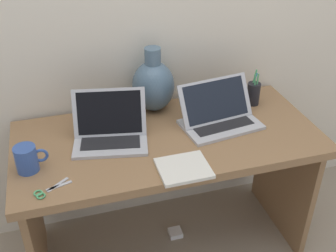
{
  "coord_description": "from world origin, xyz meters",
  "views": [
    {
      "loc": [
        -0.43,
        -1.48,
        1.74
      ],
      "look_at": [
        0.0,
        0.0,
        0.76
      ],
      "focal_mm": 44.1,
      "sensor_mm": 36.0,
      "label": 1
    }
  ],
  "objects_px": {
    "laptop_left": "(110,128)",
    "green_vase": "(153,85)",
    "laptop_right": "(218,114)",
    "scissors": "(46,191)",
    "notebook_stack": "(184,168)",
    "pen_cup": "(253,93)",
    "power_brick": "(175,233)",
    "coffee_mug": "(27,159)"
  },
  "relations": [
    {
      "from": "laptop_left",
      "to": "green_vase",
      "type": "relative_size",
      "value": 1.1
    },
    {
      "from": "laptop_right",
      "to": "scissors",
      "type": "height_order",
      "value": "laptop_right"
    },
    {
      "from": "laptop_left",
      "to": "green_vase",
      "type": "xyz_separation_m",
      "value": [
        0.25,
        0.21,
        0.07
      ]
    },
    {
      "from": "notebook_stack",
      "to": "pen_cup",
      "type": "xyz_separation_m",
      "value": [
        0.5,
        0.41,
        0.05
      ]
    },
    {
      "from": "scissors",
      "to": "power_brick",
      "type": "bearing_deg",
      "value": 26.01
    },
    {
      "from": "notebook_stack",
      "to": "scissors",
      "type": "xyz_separation_m",
      "value": [
        -0.53,
        0.02,
        -0.0
      ]
    },
    {
      "from": "pen_cup",
      "to": "power_brick",
      "type": "bearing_deg",
      "value": -166.47
    },
    {
      "from": "notebook_stack",
      "to": "green_vase",
      "type": "bearing_deg",
      "value": 89.02
    },
    {
      "from": "scissors",
      "to": "power_brick",
      "type": "relative_size",
      "value": 2.06
    },
    {
      "from": "power_brick",
      "to": "green_vase",
      "type": "bearing_deg",
      "value": 106.69
    },
    {
      "from": "laptop_left",
      "to": "scissors",
      "type": "relative_size",
      "value": 2.44
    },
    {
      "from": "pen_cup",
      "to": "notebook_stack",
      "type": "bearing_deg",
      "value": -140.47
    },
    {
      "from": "pen_cup",
      "to": "power_brick",
      "type": "relative_size",
      "value": 2.58
    },
    {
      "from": "laptop_right",
      "to": "green_vase",
      "type": "height_order",
      "value": "green_vase"
    },
    {
      "from": "green_vase",
      "to": "power_brick",
      "type": "distance_m",
      "value": 0.85
    },
    {
      "from": "laptop_right",
      "to": "power_brick",
      "type": "distance_m",
      "value": 0.77
    },
    {
      "from": "laptop_left",
      "to": "scissors",
      "type": "height_order",
      "value": "laptop_left"
    },
    {
      "from": "laptop_right",
      "to": "coffee_mug",
      "type": "height_order",
      "value": "laptop_right"
    },
    {
      "from": "laptop_left",
      "to": "notebook_stack",
      "type": "distance_m",
      "value": 0.38
    },
    {
      "from": "power_brick",
      "to": "scissors",
      "type": "bearing_deg",
      "value": -153.99
    },
    {
      "from": "laptop_right",
      "to": "scissors",
      "type": "xyz_separation_m",
      "value": [
        -0.79,
        -0.27,
        -0.05
      ]
    },
    {
      "from": "green_vase",
      "to": "notebook_stack",
      "type": "height_order",
      "value": "green_vase"
    },
    {
      "from": "pen_cup",
      "to": "laptop_right",
      "type": "bearing_deg",
      "value": -152.33
    },
    {
      "from": "green_vase",
      "to": "scissors",
      "type": "height_order",
      "value": "green_vase"
    },
    {
      "from": "laptop_left",
      "to": "power_brick",
      "type": "distance_m",
      "value": 0.82
    },
    {
      "from": "laptop_right",
      "to": "pen_cup",
      "type": "xyz_separation_m",
      "value": [
        0.24,
        0.13,
        0.01
      ]
    },
    {
      "from": "laptop_left",
      "to": "laptop_right",
      "type": "distance_m",
      "value": 0.5
    },
    {
      "from": "scissors",
      "to": "power_brick",
      "type": "xyz_separation_m",
      "value": [
        0.6,
        0.29,
        -0.7
      ]
    },
    {
      "from": "laptop_left",
      "to": "scissors",
      "type": "distance_m",
      "value": 0.4
    },
    {
      "from": "coffee_mug",
      "to": "scissors",
      "type": "distance_m",
      "value": 0.17
    },
    {
      "from": "notebook_stack",
      "to": "pen_cup",
      "type": "height_order",
      "value": "pen_cup"
    },
    {
      "from": "laptop_left",
      "to": "notebook_stack",
      "type": "relative_size",
      "value": 1.73
    },
    {
      "from": "laptop_left",
      "to": "pen_cup",
      "type": "relative_size",
      "value": 1.95
    },
    {
      "from": "notebook_stack",
      "to": "scissors",
      "type": "distance_m",
      "value": 0.53
    },
    {
      "from": "laptop_right",
      "to": "power_brick",
      "type": "bearing_deg",
      "value": 173.86
    },
    {
      "from": "laptop_left",
      "to": "scissors",
      "type": "bearing_deg",
      "value": -136.23
    },
    {
      "from": "laptop_right",
      "to": "notebook_stack",
      "type": "distance_m",
      "value": 0.39
    },
    {
      "from": "scissors",
      "to": "coffee_mug",
      "type": "bearing_deg",
      "value": 111.26
    },
    {
      "from": "coffee_mug",
      "to": "power_brick",
      "type": "xyz_separation_m",
      "value": [
        0.66,
        0.14,
        -0.75
      ]
    },
    {
      "from": "laptop_left",
      "to": "laptop_right",
      "type": "relative_size",
      "value": 0.93
    },
    {
      "from": "power_brick",
      "to": "laptop_right",
      "type": "bearing_deg",
      "value": -6.14
    },
    {
      "from": "green_vase",
      "to": "scissors",
      "type": "relative_size",
      "value": 2.21
    }
  ]
}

